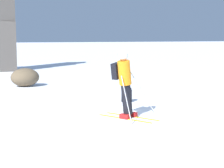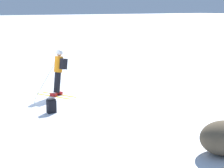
% 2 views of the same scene
% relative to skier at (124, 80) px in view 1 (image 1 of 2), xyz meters
% --- Properties ---
extents(ground_plane, '(300.00, 300.00, 0.00)m').
position_rel_skier_xyz_m(ground_plane, '(1.33, 0.06, -1.08)').
color(ground_plane, white).
extents(skier, '(1.45, 1.80, 1.93)m').
position_rel_skier_xyz_m(skier, '(0.00, 0.00, 0.00)').
color(skier, yellow).
rests_on(skier, ground).
extents(spare_backpack, '(0.30, 0.22, 0.50)m').
position_rel_skier_xyz_m(spare_backpack, '(1.26, 2.37, -0.83)').
color(spare_backpack, black).
rests_on(spare_backpack, ground).
extents(exposed_boulder_0, '(1.29, 1.10, 0.84)m').
position_rel_skier_xyz_m(exposed_boulder_0, '(-1.12, 8.02, -0.66)').
color(exposed_boulder_0, brown).
rests_on(exposed_boulder_0, ground).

